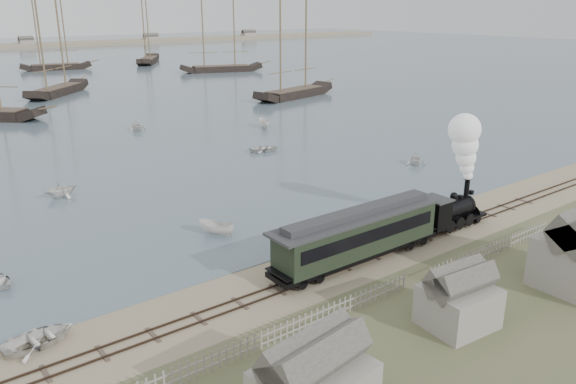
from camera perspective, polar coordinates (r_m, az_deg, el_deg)
ground at (r=42.02m, az=1.77°, el=-7.34°), size 600.00×600.00×0.00m
rail_track at (r=40.63m, az=3.56°, el=-8.26°), size 120.00×1.80×0.16m
picket_fence_west at (r=33.69m, az=0.60°, el=-14.40°), size 19.00×0.10×1.20m
picket_fence_east at (r=46.21m, az=20.08°, el=-6.05°), size 15.00×0.10×1.20m
shed_mid at (r=36.12m, az=16.72°, el=-12.82°), size 4.00×3.50×3.60m
locomotive at (r=49.96m, az=17.32°, el=1.40°), size 7.56×2.82×9.42m
passenger_coach at (r=41.78m, az=7.15°, el=-4.17°), size 15.11×2.91×3.67m
beached_dinghy at (r=35.62m, az=-24.00°, el=-13.42°), size 3.35×4.37×0.84m
rowboat_1 at (r=60.34m, az=-22.08°, el=0.32°), size 3.18×3.56×1.69m
rowboat_2 at (r=47.09m, az=-7.29°, el=-3.65°), size 3.37×2.77×1.25m
rowboat_3 at (r=73.79m, az=-2.39°, el=4.47°), size 3.66×4.48×0.81m
rowboat_4 at (r=69.07m, az=12.84°, el=3.33°), size 3.61×3.43×1.49m
rowboat_5 at (r=88.33m, az=-2.44°, el=7.00°), size 3.92×2.62×1.42m
rowboat_7 at (r=89.19m, az=-15.11°, el=6.57°), size 3.53×3.17×1.65m
schooner_3 at (r=130.47m, az=-22.82°, el=13.46°), size 17.64×18.04×20.00m
schooner_4 at (r=117.29m, az=0.69°, el=14.43°), size 21.95×9.84×20.00m
schooner_5 at (r=165.65m, az=-6.89°, el=15.48°), size 23.87×12.26×20.00m
schooner_8 at (r=182.79m, az=-22.85°, el=14.49°), size 20.13×8.18×20.00m
schooner_9 at (r=195.80m, az=-14.21°, el=15.51°), size 16.22×21.59×20.00m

